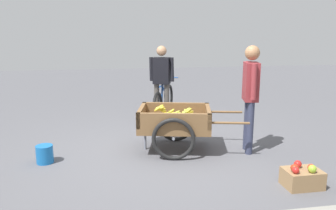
# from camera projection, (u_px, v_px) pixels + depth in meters

# --- Properties ---
(ground_plane) EXTENTS (24.00, 24.00, 0.00)m
(ground_plane) POSITION_uv_depth(u_px,v_px,m) (164.00, 153.00, 5.27)
(ground_plane) COLOR #56565B
(fruit_cart) EXTENTS (1.78, 1.13, 0.73)m
(fruit_cart) POSITION_uv_depth(u_px,v_px,m) (175.00, 123.00, 5.30)
(fruit_cart) COLOR brown
(fruit_cart) RESTS_ON ground
(vendor_person) EXTENTS (0.27, 0.54, 1.65)m
(vendor_person) POSITION_uv_depth(u_px,v_px,m) (250.00, 89.00, 5.12)
(vendor_person) COLOR #333851
(vendor_person) RESTS_ON ground
(bicycle) EXTENTS (0.75, 1.55, 0.85)m
(bicycle) POSITION_uv_depth(u_px,v_px,m) (163.00, 102.00, 7.31)
(bicycle) COLOR black
(bicycle) RESTS_ON ground
(cyclist_person) EXTENTS (0.48, 0.32, 1.56)m
(cyclist_person) POSITION_uv_depth(u_px,v_px,m) (162.00, 76.00, 7.04)
(cyclist_person) COLOR #4C4742
(cyclist_person) RESTS_ON ground
(plastic_bucket) EXTENTS (0.24, 0.24, 0.26)m
(plastic_bucket) POSITION_uv_depth(u_px,v_px,m) (45.00, 154.00, 4.84)
(plastic_bucket) COLOR #1966B2
(plastic_bucket) RESTS_ON ground
(mixed_fruit_crate) EXTENTS (0.44, 0.32, 0.32)m
(mixed_fruit_crate) POSITION_uv_depth(u_px,v_px,m) (302.00, 177.00, 4.09)
(mixed_fruit_crate) COLOR #99754C
(mixed_fruit_crate) RESTS_ON ground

